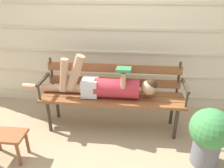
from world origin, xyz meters
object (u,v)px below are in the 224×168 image
Objects in this scene: park_bench at (112,91)px; reclining_person at (105,86)px; footstool at (6,139)px; potted_plant at (209,134)px.

park_bench is 1.04× the size of reclining_person.
park_bench reaches higher than footstool.
park_bench is 1.35m from footstool.
park_bench is at bearing 36.46° from reclining_person.
potted_plant is (1.16, -0.54, -0.24)m from reclining_person.
footstool is 0.66× the size of potted_plant.
reclining_person is 1.30m from potted_plant.
footstool is 2.17m from potted_plant.
reclining_person reaches higher than park_bench.
reclining_person reaches higher than footstool.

